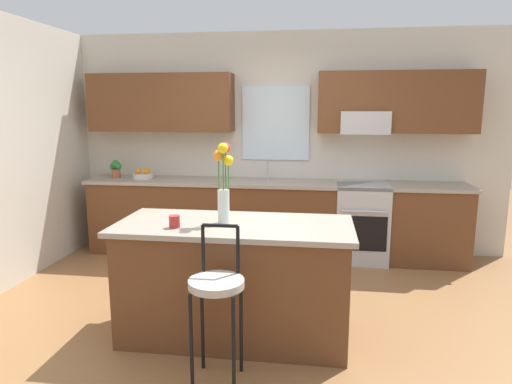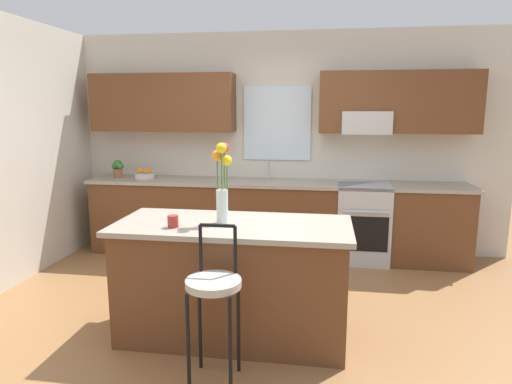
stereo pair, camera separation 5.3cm
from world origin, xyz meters
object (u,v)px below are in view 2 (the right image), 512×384
(bar_stool_near, at_px, (214,290))
(fruit_bowl_oranges, at_px, (145,175))
(kitchen_island, at_px, (233,280))
(flower_vase, at_px, (222,181))
(oven_range, at_px, (362,222))
(mug_ceramic, at_px, (173,221))
(potted_plant_small, at_px, (118,168))

(bar_stool_near, height_order, fruit_bowl_oranges, fruit_bowl_oranges)
(kitchen_island, relative_size, fruit_bowl_oranges, 7.51)
(flower_vase, bearing_deg, bar_stool_near, -82.82)
(oven_range, relative_size, fruit_bowl_oranges, 3.83)
(bar_stool_near, bearing_deg, kitchen_island, 90.00)
(flower_vase, bearing_deg, mug_ceramic, -151.26)
(flower_vase, relative_size, potted_plant_small, 2.74)
(kitchen_island, relative_size, bar_stool_near, 1.73)
(flower_vase, bearing_deg, oven_range, 58.77)
(fruit_bowl_oranges, relative_size, potted_plant_small, 1.07)
(oven_range, height_order, fruit_bowl_oranges, fruit_bowl_oranges)
(kitchen_island, distance_m, bar_stool_near, 0.64)
(flower_vase, relative_size, mug_ceramic, 6.84)
(oven_range, relative_size, kitchen_island, 0.51)
(oven_range, distance_m, kitchen_island, 2.31)
(bar_stool_near, xyz_separation_m, flower_vase, (-0.08, 0.62, 0.61))
(oven_range, xyz_separation_m, mug_ceramic, (-1.55, -2.20, 0.51))
(kitchen_island, relative_size, flower_vase, 2.93)
(flower_vase, relative_size, fruit_bowl_oranges, 2.56)
(oven_range, relative_size, flower_vase, 1.50)
(oven_range, bearing_deg, fruit_bowl_oranges, 179.47)
(bar_stool_near, bearing_deg, fruit_bowl_oranges, 120.20)
(oven_range, bearing_deg, mug_ceramic, -125.28)
(oven_range, distance_m, fruit_bowl_oranges, 2.74)
(bar_stool_near, relative_size, flower_vase, 1.69)
(kitchen_island, bearing_deg, potted_plant_small, 132.98)
(fruit_bowl_oranges, bearing_deg, potted_plant_small, -179.98)
(kitchen_island, distance_m, flower_vase, 0.79)
(bar_stool_near, relative_size, potted_plant_small, 4.64)
(kitchen_island, relative_size, mug_ceramic, 20.04)
(fruit_bowl_oranges, bearing_deg, flower_vase, -54.25)
(bar_stool_near, bearing_deg, potted_plant_small, 125.56)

